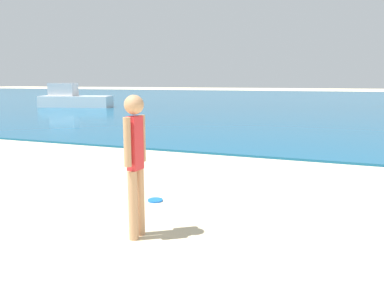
{
  "coord_description": "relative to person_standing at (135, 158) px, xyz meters",
  "views": [
    {
      "loc": [
        2.2,
        1.61,
        1.82
      ],
      "look_at": [
        0.04,
        7.37,
        0.77
      ],
      "focal_mm": 34.51,
      "sensor_mm": 36.0,
      "label": 1
    }
  ],
  "objects": [
    {
      "name": "water",
      "position": [
        -0.15,
        35.02,
        -0.92
      ],
      "size": [
        160.0,
        60.0,
        0.06
      ],
      "primitive_type": "cube",
      "color": "#14567F",
      "rests_on": "ground"
    },
    {
      "name": "person_standing",
      "position": [
        0.0,
        0.0,
        0.0
      ],
      "size": [
        0.22,
        0.39,
        1.67
      ],
      "rotation": [
        0.0,
        0.0,
        4.65
      ],
      "color": "tan",
      "rests_on": "ground"
    },
    {
      "name": "frisbee",
      "position": [
        -0.39,
        1.27,
        -0.94
      ],
      "size": [
        0.23,
        0.23,
        0.03
      ],
      "primitive_type": "cylinder",
      "color": "blue",
      "rests_on": "ground"
    },
    {
      "name": "boat_near",
      "position": [
        -14.38,
        17.16,
        -0.33
      ],
      "size": [
        4.99,
        2.65,
        1.62
      ],
      "rotation": [
        0.0,
        0.0,
        0.25
      ],
      "color": "white",
      "rests_on": "water"
    }
  ]
}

